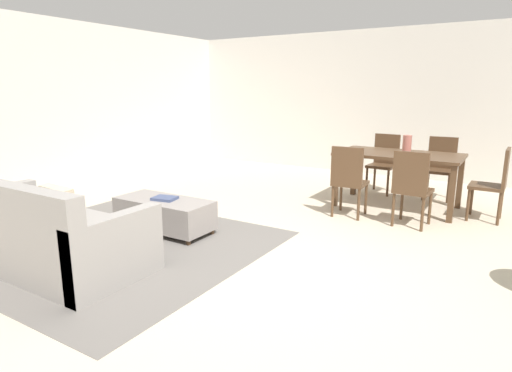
# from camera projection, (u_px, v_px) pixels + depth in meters

# --- Properties ---
(ground_plane) EXTENTS (10.80, 10.80, 0.00)m
(ground_plane) POSITION_uv_depth(u_px,v_px,m) (266.00, 267.00, 3.99)
(ground_plane) COLOR beige
(wall_back) EXTENTS (9.00, 0.12, 2.70)m
(wall_back) POSITION_uv_depth(u_px,v_px,m) (404.00, 104.00, 7.84)
(wall_back) COLOR silver
(wall_back) RESTS_ON ground_plane
(wall_left) EXTENTS (0.12, 11.00, 2.70)m
(wall_left) POSITION_uv_depth(u_px,v_px,m) (24.00, 107.00, 6.41)
(wall_left) COLOR silver
(wall_left) RESTS_ON ground_plane
(area_rug) EXTENTS (3.00, 2.80, 0.01)m
(area_rug) POSITION_uv_depth(u_px,v_px,m) (114.00, 245.00, 4.54)
(area_rug) COLOR slate
(area_rug) RESTS_ON ground_plane
(couch) EXTENTS (2.05, 0.94, 0.86)m
(couch) POSITION_uv_depth(u_px,v_px,m) (43.00, 235.00, 3.99)
(couch) COLOR gray
(couch) RESTS_ON ground_plane
(ottoman_table) EXTENTS (1.15, 0.51, 0.38)m
(ottoman_table) POSITION_uv_depth(u_px,v_px,m) (164.00, 213.00, 4.94)
(ottoman_table) COLOR gray
(ottoman_table) RESTS_ON ground_plane
(dining_table) EXTENTS (1.63, 0.90, 0.76)m
(dining_table) POSITION_uv_depth(u_px,v_px,m) (399.00, 160.00, 5.88)
(dining_table) COLOR #513823
(dining_table) RESTS_ON ground_plane
(dining_chair_near_left) EXTENTS (0.42, 0.42, 0.92)m
(dining_chair_near_left) POSITION_uv_depth(u_px,v_px,m) (349.00, 178.00, 5.44)
(dining_chair_near_left) COLOR #513823
(dining_chair_near_left) RESTS_ON ground_plane
(dining_chair_near_right) EXTENTS (0.42, 0.42, 0.92)m
(dining_chair_near_right) POSITION_uv_depth(u_px,v_px,m) (412.00, 185.00, 5.03)
(dining_chair_near_right) COLOR #513823
(dining_chair_near_right) RESTS_ON ground_plane
(dining_chair_far_left) EXTENTS (0.43, 0.43, 0.92)m
(dining_chair_far_left) POSITION_uv_depth(u_px,v_px,m) (384.00, 160.00, 6.79)
(dining_chair_far_left) COLOR #513823
(dining_chair_far_left) RESTS_ON ground_plane
(dining_chair_far_right) EXTENTS (0.40, 0.40, 0.92)m
(dining_chair_far_right) POSITION_uv_depth(u_px,v_px,m) (441.00, 164.00, 6.39)
(dining_chair_far_right) COLOR #513823
(dining_chair_far_right) RESTS_ON ground_plane
(dining_chair_head_east) EXTENTS (0.41, 0.41, 0.92)m
(dining_chair_head_east) POSITION_uv_depth(u_px,v_px,m) (495.00, 180.00, 5.27)
(dining_chair_head_east) COLOR #513823
(dining_chair_head_east) RESTS_ON ground_plane
(vase_centerpiece) EXTENTS (0.12, 0.12, 0.25)m
(vase_centerpiece) POSITION_uv_depth(u_px,v_px,m) (407.00, 145.00, 5.78)
(vase_centerpiece) COLOR #B26659
(vase_centerpiece) RESTS_ON dining_table
(book_on_ottoman) EXTENTS (0.29, 0.24, 0.03)m
(book_on_ottoman) POSITION_uv_depth(u_px,v_px,m) (165.00, 198.00, 4.89)
(book_on_ottoman) COLOR #3F4C72
(book_on_ottoman) RESTS_ON ottoman_table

